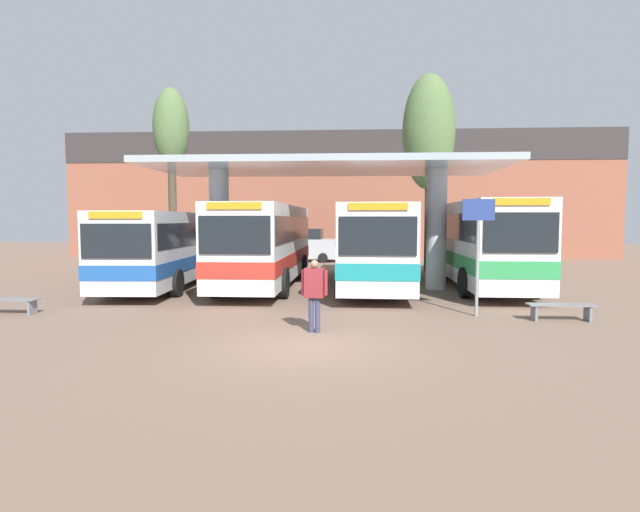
# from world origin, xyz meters

# --- Properties ---
(ground_plane) EXTENTS (100.00, 100.00, 0.00)m
(ground_plane) POSITION_xyz_m (0.00, 0.00, 0.00)
(ground_plane) COLOR #755B4C
(townhouse_backdrop) EXTENTS (40.00, 0.58, 9.13)m
(townhouse_backdrop) POSITION_xyz_m (0.00, 25.52, 5.32)
(townhouse_backdrop) COLOR brown
(townhouse_backdrop) RESTS_ON ground_plane
(station_canopy) EXTENTS (13.73, 6.12, 4.98)m
(station_canopy) POSITION_xyz_m (0.00, 9.38, 4.30)
(station_canopy) COLOR silver
(station_canopy) RESTS_ON ground_plane
(transit_bus_left_bay) EXTENTS (3.03, 11.44, 3.04)m
(transit_bus_left_bay) POSITION_xyz_m (-6.59, 10.12, 1.70)
(transit_bus_left_bay) COLOR silver
(transit_bus_left_bay) RESTS_ON ground_plane
(transit_bus_center_bay) EXTENTS (2.82, 10.81, 3.32)m
(transit_bus_center_bay) POSITION_xyz_m (-2.53, 9.87, 1.86)
(transit_bus_center_bay) COLOR white
(transit_bus_center_bay) RESTS_ON ground_plane
(transit_bus_right_bay) EXTENTS (3.03, 12.20, 3.29)m
(transit_bus_right_bay) POSITION_xyz_m (1.94, 10.49, 1.84)
(transit_bus_right_bay) COLOR silver
(transit_bus_right_bay) RESTS_ON ground_plane
(transit_bus_far_right_bay) EXTENTS (2.85, 11.40, 3.44)m
(transit_bus_far_right_bay) POSITION_xyz_m (6.26, 10.56, 1.92)
(transit_bus_far_right_bay) COLOR white
(transit_bus_far_right_bay) RESTS_ON ground_plane
(waiting_bench_near_pillar) EXTENTS (1.56, 0.44, 0.46)m
(waiting_bench_near_pillar) POSITION_xyz_m (-8.89, 3.16, 0.34)
(waiting_bench_near_pillar) COLOR slate
(waiting_bench_near_pillar) RESTS_ON ground_plane
(waiting_bench_mid_platform) EXTENTS (1.78, 0.44, 0.46)m
(waiting_bench_mid_platform) POSITION_xyz_m (6.70, 3.16, 0.35)
(waiting_bench_mid_platform) COLOR slate
(waiting_bench_mid_platform) RESTS_ON ground_plane
(info_sign_platform) EXTENTS (0.90, 0.09, 3.33)m
(info_sign_platform) POSITION_xyz_m (4.57, 3.69, 2.36)
(info_sign_platform) COLOR gray
(info_sign_platform) RESTS_ON ground_plane
(pedestrian_waiting) EXTENTS (0.66, 0.32, 1.78)m
(pedestrian_waiting) POSITION_xyz_m (0.10, 1.35, 1.08)
(pedestrian_waiting) COLOR #333856
(pedestrian_waiting) RESTS_ON ground_plane
(poplar_tree_behind_left) EXTENTS (1.85, 1.85, 9.60)m
(poplar_tree_behind_left) POSITION_xyz_m (-8.38, 15.17, 7.24)
(poplar_tree_behind_left) COLOR #473A2B
(poplar_tree_behind_left) RESTS_ON ground_plane
(poplar_tree_behind_right) EXTENTS (2.75, 2.75, 10.42)m
(poplar_tree_behind_right) POSITION_xyz_m (5.06, 16.38, 7.34)
(poplar_tree_behind_right) COLOR #473A2B
(poplar_tree_behind_right) RESTS_ON ground_plane
(parked_car_street) EXTENTS (4.55, 2.19, 2.17)m
(parked_car_street) POSITION_xyz_m (-2.14, 22.30, 1.04)
(parked_car_street) COLOR #B2B7BC
(parked_car_street) RESTS_ON ground_plane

